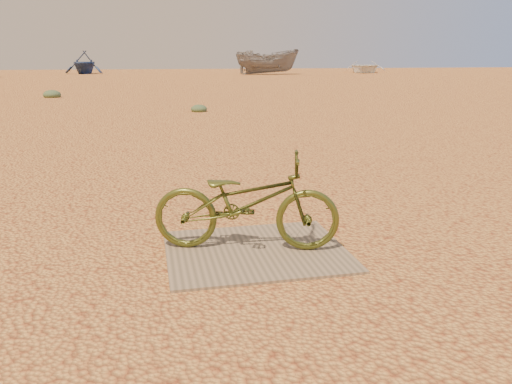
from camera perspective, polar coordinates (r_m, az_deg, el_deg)
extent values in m
plane|color=#E1A44F|center=(4.59, 2.26, -4.68)|extent=(120.00, 120.00, 0.00)
cube|color=#867157|center=(4.15, 0.00, -6.74)|extent=(1.46, 1.21, 0.02)
imported|color=#464F1B|center=(4.05, -1.12, -1.16)|extent=(1.60, 0.91, 0.79)
imported|color=navy|center=(48.92, -19.05, 13.86)|extent=(4.19, 4.59, 2.06)
imported|color=slate|center=(44.72, 1.32, 14.66)|extent=(5.62, 2.28, 2.15)
imported|color=white|center=(50.72, 12.25, 13.83)|extent=(6.03, 6.67, 1.13)
ellipsoid|color=#516A47|center=(14.81, -6.53, 9.12)|extent=(0.47, 0.47, 0.26)
ellipsoid|color=#516A47|center=(21.39, -22.26, 9.98)|extent=(0.67, 0.67, 0.37)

